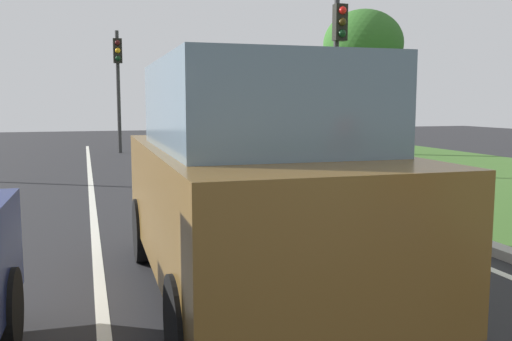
% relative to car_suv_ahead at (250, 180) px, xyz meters
% --- Properties ---
extents(ground_plane, '(60.00, 60.00, 0.00)m').
position_rel_car_suv_ahead_xyz_m(ground_plane, '(-0.70, 4.61, -1.17)').
color(ground_plane, '#262628').
extents(lane_line_center, '(0.12, 32.00, 0.01)m').
position_rel_car_suv_ahead_xyz_m(lane_line_center, '(-1.40, 4.61, -1.16)').
color(lane_line_center, silver).
rests_on(lane_line_center, ground).
extents(lane_line_right_edge, '(0.12, 32.00, 0.01)m').
position_rel_car_suv_ahead_xyz_m(lane_line_right_edge, '(2.90, 4.61, -1.16)').
color(lane_line_right_edge, silver).
rests_on(lane_line_right_edge, ground).
extents(curb_right, '(0.24, 48.00, 0.12)m').
position_rel_car_suv_ahead_xyz_m(curb_right, '(3.40, 4.61, -1.11)').
color(curb_right, '#9E9B93').
rests_on(curb_right, ground).
extents(car_suv_ahead, '(2.01, 4.52, 2.28)m').
position_rel_car_suv_ahead_xyz_m(car_suv_ahead, '(0.00, 0.00, 0.00)').
color(car_suv_ahead, brown).
rests_on(car_suv_ahead, ground).
extents(traffic_light_near_right, '(0.32, 0.50, 4.58)m').
position_rel_car_suv_ahead_xyz_m(traffic_light_near_right, '(4.74, 8.04, 1.95)').
color(traffic_light_near_right, '#2D2D2D').
rests_on(traffic_light_near_right, ground).
extents(traffic_light_far_median, '(0.32, 0.50, 4.60)m').
position_rel_car_suv_ahead_xyz_m(traffic_light_far_median, '(-0.21, 16.62, 1.91)').
color(traffic_light_far_median, '#2D2D2D').
rests_on(traffic_light_far_median, ground).
extents(tree_roadside_far, '(2.85, 2.85, 5.22)m').
position_rel_car_suv_ahead_xyz_m(tree_roadside_far, '(8.15, 13.12, 2.80)').
color(tree_roadside_far, '#4C331E').
rests_on(tree_roadside_far, ground).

